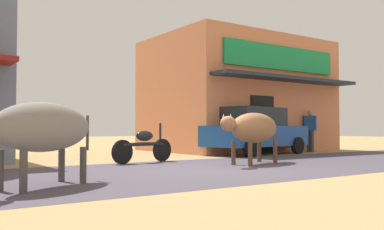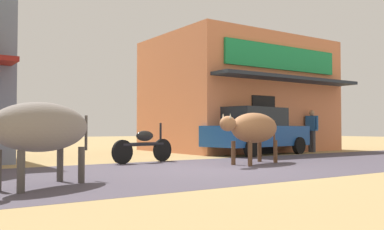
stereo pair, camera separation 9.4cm
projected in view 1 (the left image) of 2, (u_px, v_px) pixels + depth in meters
The scene contains 8 objects.
ground at pixel (211, 169), 9.68m from camera, with size 80.00×80.00×0.00m, color #A48855.
asphalt_road at pixel (211, 169), 9.68m from camera, with size 72.00×5.23×0.00m, color #47404C.
storefront_right_club at pixel (237, 96), 18.34m from camera, with size 6.99×6.01×4.57m.
parked_hatchback_car at pixel (254, 130), 15.16m from camera, with size 4.32×2.32×1.64m.
parked_motorcycle at pixel (144, 145), 11.49m from camera, with size 1.97×0.50×1.06m.
cow_near_brown at pixel (42, 128), 6.64m from camera, with size 2.39×1.66×1.31m.
cow_far_dark at pixel (254, 128), 11.11m from camera, with size 2.60×1.28×1.31m.
pedestrian_by_shop at pixel (310, 127), 16.73m from camera, with size 0.35×0.61×1.63m.
Camera 1 is at (-5.86, -7.76, 0.90)m, focal length 40.42 mm.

